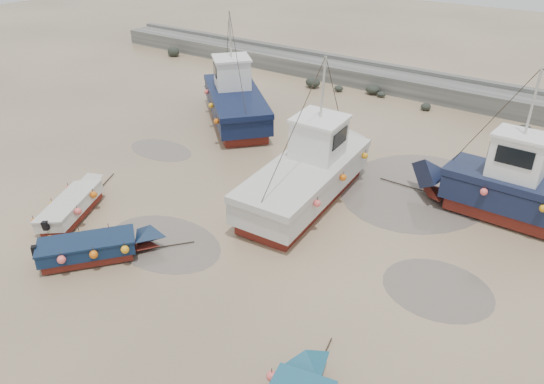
{
  "coord_description": "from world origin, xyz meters",
  "views": [
    {
      "loc": [
        9.86,
        -11.99,
        11.64
      ],
      "look_at": [
        -1.03,
        3.1,
        1.4
      ],
      "focal_mm": 35.0,
      "sensor_mm": 36.0,
      "label": 1
    }
  ],
  "objects_px": {
    "cabin_boat_1": "(310,170)",
    "cabin_boat_2": "(519,190)",
    "person": "(299,163)",
    "dinghy_1": "(97,246)",
    "cabin_boat_0": "(234,98)",
    "dinghy_0": "(76,201)"
  },
  "relations": [
    {
      "from": "cabin_boat_0",
      "to": "cabin_boat_1",
      "type": "bearing_deg",
      "value": -80.18
    },
    {
      "from": "dinghy_1",
      "to": "cabin_boat_0",
      "type": "relative_size",
      "value": 0.53
    },
    {
      "from": "cabin_boat_0",
      "to": "cabin_boat_1",
      "type": "relative_size",
      "value": 0.82
    },
    {
      "from": "dinghy_1",
      "to": "cabin_boat_2",
      "type": "bearing_deg",
      "value": 83.23
    },
    {
      "from": "cabin_boat_0",
      "to": "dinghy_1",
      "type": "bearing_deg",
      "value": -118.45
    },
    {
      "from": "cabin_boat_0",
      "to": "cabin_boat_1",
      "type": "distance_m",
      "value": 10.45
    },
    {
      "from": "dinghy_1",
      "to": "cabin_boat_0",
      "type": "height_order",
      "value": "cabin_boat_0"
    },
    {
      "from": "dinghy_0",
      "to": "cabin_boat_0",
      "type": "xyz_separation_m",
      "value": [
        -1.62,
        12.53,
        0.75
      ]
    },
    {
      "from": "cabin_boat_1",
      "to": "cabin_boat_2",
      "type": "bearing_deg",
      "value": 17.07
    },
    {
      "from": "cabin_boat_0",
      "to": "person",
      "type": "height_order",
      "value": "cabin_boat_0"
    },
    {
      "from": "cabin_boat_0",
      "to": "cabin_boat_2",
      "type": "relative_size",
      "value": 0.92
    },
    {
      "from": "cabin_boat_2",
      "to": "person",
      "type": "relative_size",
      "value": 5.98
    },
    {
      "from": "cabin_boat_0",
      "to": "cabin_boat_2",
      "type": "distance_m",
      "value": 16.87
    },
    {
      "from": "cabin_boat_1",
      "to": "cabin_boat_2",
      "type": "relative_size",
      "value": 1.12
    },
    {
      "from": "cabin_boat_2",
      "to": "cabin_boat_0",
      "type": "bearing_deg",
      "value": 82.91
    },
    {
      "from": "cabin_boat_0",
      "to": "person",
      "type": "xyz_separation_m",
      "value": [
        6.6,
        -2.99,
        -1.3
      ]
    },
    {
      "from": "person",
      "to": "cabin_boat_2",
      "type": "bearing_deg",
      "value": 151.35
    },
    {
      "from": "cabin_boat_2",
      "to": "person",
      "type": "distance_m",
      "value": 10.24
    },
    {
      "from": "dinghy_1",
      "to": "cabin_boat_0",
      "type": "bearing_deg",
      "value": 147.43
    },
    {
      "from": "cabin_boat_1",
      "to": "cabin_boat_2",
      "type": "height_order",
      "value": "same"
    },
    {
      "from": "dinghy_0",
      "to": "cabin_boat_2",
      "type": "relative_size",
      "value": 0.54
    },
    {
      "from": "cabin_boat_0",
      "to": "person",
      "type": "bearing_deg",
      "value": -72.42
    }
  ]
}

